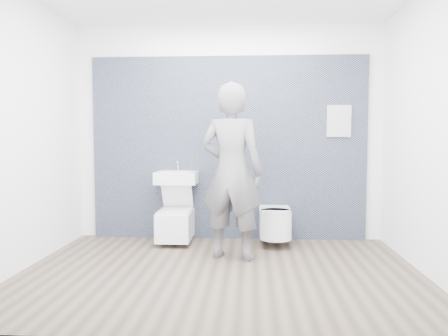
# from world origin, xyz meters

# --- Properties ---
(ground) EXTENTS (4.00, 4.00, 0.00)m
(ground) POSITION_xyz_m (0.00, 0.00, 0.00)
(ground) COLOR brown
(ground) RESTS_ON ground
(room_shell) EXTENTS (4.00, 4.00, 4.00)m
(room_shell) POSITION_xyz_m (0.00, 0.00, 1.74)
(room_shell) COLOR white
(room_shell) RESTS_ON ground
(tile_wall) EXTENTS (3.60, 0.06, 2.40)m
(tile_wall) POSITION_xyz_m (0.00, 1.47, 0.00)
(tile_wall) COLOR black
(tile_wall) RESTS_ON ground
(washbasin) EXTENTS (0.52, 0.39, 0.39)m
(washbasin) POSITION_xyz_m (-0.65, 1.24, 0.83)
(washbasin) COLOR white
(washbasin) RESTS_ON ground
(toilet_square) EXTENTS (0.42, 0.60, 0.76)m
(toilet_square) POSITION_xyz_m (-0.65, 1.14, 0.26)
(toilet_square) COLOR white
(toilet_square) RESTS_ON ground
(toilet_rounded) EXTENTS (0.39, 0.66, 0.35)m
(toilet_rounded) POSITION_xyz_m (0.61, 1.11, 0.29)
(toilet_rounded) COLOR white
(toilet_rounded) RESTS_ON ground
(info_placard) EXTENTS (0.31, 0.03, 0.41)m
(info_placard) POSITION_xyz_m (1.43, 1.43, 0.00)
(info_placard) COLOR white
(info_placard) RESTS_ON ground
(visitor) EXTENTS (0.80, 0.63, 1.93)m
(visitor) POSITION_xyz_m (0.09, 0.50, 0.97)
(visitor) COLOR slate
(visitor) RESTS_ON ground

